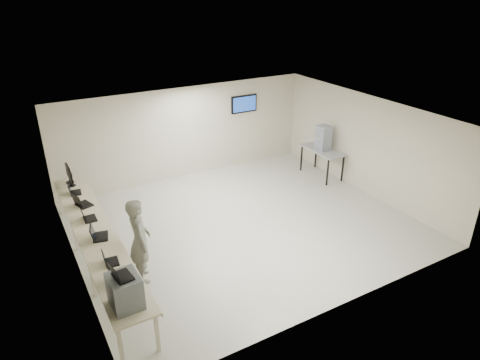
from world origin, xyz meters
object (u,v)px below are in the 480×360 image
equipment_box (125,291)px  side_table (322,152)px  workbench (95,234)px  soldier (140,241)px

equipment_box → side_table: 8.24m
workbench → equipment_box: equipment_box is taller
equipment_box → side_table: size_ratio=0.37×
workbench → equipment_box: (-0.06, -2.54, 0.35)m
side_table → workbench: bearing=-169.3°
workbench → soldier: soldier is taller
workbench → equipment_box: size_ratio=10.83×
soldier → equipment_box: bearing=164.4°
side_table → soldier: bearing=-161.3°
soldier → side_table: soldier is taller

